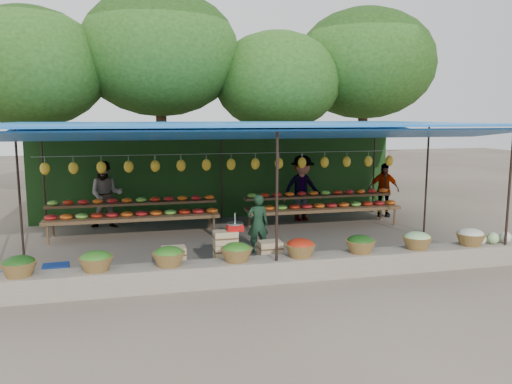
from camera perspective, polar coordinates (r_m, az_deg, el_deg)
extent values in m
plane|color=brown|center=(11.86, -1.52, -5.85)|extent=(60.00, 60.00, 0.00)
cube|color=slate|center=(9.23, 2.09, -8.79)|extent=(10.60, 0.55, 0.40)
cylinder|color=black|center=(8.81, 2.40, -1.61)|extent=(0.05, 0.05, 2.80)
cylinder|color=black|center=(11.12, 26.92, -0.40)|extent=(0.05, 0.05, 2.80)
cylinder|color=black|center=(11.59, -25.44, 0.03)|extent=(0.05, 0.05, 2.80)
cylinder|color=black|center=(13.43, 18.92, 1.47)|extent=(0.05, 0.05, 2.80)
cylinder|color=black|center=(14.42, -23.13, 1.71)|extent=(0.05, 0.05, 2.80)
cylinder|color=black|center=(14.42, -3.96, 2.38)|extent=(0.05, 0.05, 2.80)
cylinder|color=black|center=(15.93, 13.33, 2.76)|extent=(0.05, 0.05, 2.80)
cube|color=blue|center=(11.48, -1.58, 7.81)|extent=(10.80, 6.60, 0.04)
cube|color=blue|center=(9.54, 0.95, 6.56)|extent=(10.80, 2.19, 0.26)
cube|color=blue|center=(13.45, -3.37, 7.15)|extent=(10.80, 2.19, 0.26)
cylinder|color=#A6A7AC|center=(12.89, -2.87, 4.42)|extent=(9.60, 0.01, 0.01)
ellipsoid|color=yellow|center=(12.86, -22.98, 2.48)|extent=(0.23, 0.17, 0.30)
ellipsoid|color=yellow|center=(12.77, -20.13, 2.60)|extent=(0.23, 0.17, 0.30)
ellipsoid|color=yellow|center=(12.72, -17.25, 2.72)|extent=(0.23, 0.17, 0.30)
ellipsoid|color=yellow|center=(12.69, -14.35, 2.82)|extent=(0.23, 0.17, 0.30)
ellipsoid|color=yellow|center=(12.70, -11.45, 2.92)|extent=(0.23, 0.17, 0.30)
ellipsoid|color=yellow|center=(12.74, -8.56, 3.02)|extent=(0.23, 0.17, 0.30)
ellipsoid|color=yellow|center=(12.81, -5.69, 3.10)|extent=(0.23, 0.17, 0.30)
ellipsoid|color=yellow|center=(12.91, -2.86, 3.18)|extent=(0.23, 0.17, 0.30)
ellipsoid|color=yellow|center=(13.05, -0.08, 3.24)|extent=(0.23, 0.17, 0.30)
ellipsoid|color=yellow|center=(13.21, 2.64, 3.30)|extent=(0.23, 0.17, 0.30)
ellipsoid|color=yellow|center=(13.41, 5.28, 3.35)|extent=(0.23, 0.17, 0.30)
ellipsoid|color=yellow|center=(13.63, 7.84, 3.39)|extent=(0.23, 0.17, 0.30)
ellipsoid|color=yellow|center=(13.87, 10.32, 3.43)|extent=(0.23, 0.17, 0.30)
ellipsoid|color=yellow|center=(14.15, 12.71, 3.45)|extent=(0.23, 0.17, 0.30)
ellipsoid|color=yellow|center=(14.44, 15.00, 3.47)|extent=(0.23, 0.17, 0.30)
ellipsoid|color=#1A4512|center=(9.00, -25.52, -7.33)|extent=(0.52, 0.52, 0.23)
ellipsoid|color=#306E1D|center=(8.83, -17.82, -7.20)|extent=(0.52, 0.52, 0.23)
ellipsoid|color=#306E1D|center=(8.81, -9.96, -6.93)|extent=(0.52, 0.52, 0.23)
ellipsoid|color=#306E1D|center=(8.96, -2.24, -6.54)|extent=(0.52, 0.52, 0.23)
ellipsoid|color=#A6210D|center=(9.26, 5.10, -6.06)|extent=(0.52, 0.52, 0.23)
ellipsoid|color=#1A4512|center=(9.70, 11.86, -5.54)|extent=(0.52, 0.52, 0.23)
ellipsoid|color=#97CA7E|center=(10.27, 17.95, -4.99)|extent=(0.52, 0.52, 0.23)
ellipsoid|color=beige|center=(10.94, 23.33, -4.47)|extent=(0.52, 0.52, 0.23)
cube|color=#1D4318|center=(14.68, -4.12, 1.90)|extent=(10.60, 0.06, 2.50)
cylinder|color=#321D12|center=(17.34, -23.98, 4.65)|extent=(0.36, 0.36, 3.97)
ellipsoid|color=#1A390F|center=(17.38, -24.49, 12.82)|extent=(4.77, 4.77, 3.69)
cylinder|color=#321D12|center=(17.47, -10.72, 6.10)|extent=(0.36, 0.36, 4.48)
ellipsoid|color=#1A390F|center=(17.58, -10.98, 15.26)|extent=(5.39, 5.39, 4.17)
cylinder|color=#321D12|center=(17.85, 2.35, 5.06)|extent=(0.36, 0.36, 3.71)
ellipsoid|color=#1A390F|center=(17.86, 2.40, 12.51)|extent=(4.47, 4.47, 3.45)
cylinder|color=#321D12|center=(19.45, 12.05, 6.12)|extent=(0.36, 0.36, 4.35)
ellipsoid|color=#1A390F|center=(19.53, 12.30, 14.11)|extent=(5.24, 5.24, 4.05)
cube|color=#44311B|center=(12.77, -13.83, -2.75)|extent=(4.20, 0.95, 0.08)
cube|color=#44311B|center=(13.02, -13.87, -1.29)|extent=(4.20, 0.35, 0.06)
cylinder|color=#44311B|center=(12.60, -22.72, -4.49)|extent=(0.06, 0.06, 0.50)
cylinder|color=#44311B|center=(12.57, -4.85, -3.88)|extent=(0.06, 0.06, 0.50)
cylinder|color=#44311B|center=(13.37, -22.19, -3.73)|extent=(0.06, 0.06, 0.50)
cylinder|color=#44311B|center=(13.34, -5.38, -3.15)|extent=(0.06, 0.06, 0.50)
ellipsoid|color=#AC1A18|center=(12.76, -22.41, -2.71)|extent=(0.31, 0.26, 0.13)
ellipsoid|color=#6DB437|center=(13.15, -22.19, -1.18)|extent=(0.26, 0.22, 0.12)
ellipsoid|color=#D85513|center=(12.71, -20.85, -2.66)|extent=(0.31, 0.26, 0.13)
ellipsoid|color=#A6210D|center=(13.10, -20.68, -1.13)|extent=(0.26, 0.22, 0.12)
ellipsoid|color=#6DB437|center=(12.67, -19.28, -2.62)|extent=(0.31, 0.26, 0.13)
ellipsoid|color=#AC1A18|center=(13.07, -19.15, -1.08)|extent=(0.26, 0.22, 0.12)
ellipsoid|color=#A6210D|center=(12.64, -17.71, -2.57)|extent=(0.31, 0.26, 0.13)
ellipsoid|color=#D85513|center=(13.03, -17.62, -1.03)|extent=(0.26, 0.22, 0.12)
ellipsoid|color=#AC1A18|center=(12.62, -16.12, -2.51)|extent=(0.31, 0.26, 0.13)
ellipsoid|color=#AC1A18|center=(13.01, -16.09, -0.97)|extent=(0.26, 0.22, 0.12)
ellipsoid|color=#D85513|center=(12.61, -14.53, -2.46)|extent=(0.31, 0.26, 0.13)
ellipsoid|color=#D85513|center=(13.00, -14.55, -0.92)|extent=(0.26, 0.22, 0.12)
ellipsoid|color=#AC1A18|center=(12.60, -12.94, -2.40)|extent=(0.31, 0.26, 0.13)
ellipsoid|color=#6DB437|center=(13.00, -13.01, -0.87)|extent=(0.26, 0.22, 0.12)
ellipsoid|color=#D85513|center=(12.61, -11.35, -2.35)|extent=(0.31, 0.26, 0.13)
ellipsoid|color=#A6210D|center=(13.01, -11.47, -0.81)|extent=(0.26, 0.22, 0.12)
ellipsoid|color=#6DB437|center=(12.63, -9.76, -2.29)|extent=(0.31, 0.26, 0.13)
ellipsoid|color=#AC1A18|center=(13.02, -9.93, -0.75)|extent=(0.26, 0.22, 0.12)
ellipsoid|color=#A6210D|center=(12.66, -8.18, -2.23)|extent=(0.31, 0.26, 0.13)
ellipsoid|color=#D85513|center=(13.05, -8.39, -0.70)|extent=(0.26, 0.22, 0.12)
ellipsoid|color=#AC1A18|center=(12.69, -6.61, -2.16)|extent=(0.31, 0.26, 0.13)
ellipsoid|color=#AC1A18|center=(13.09, -6.87, -0.64)|extent=(0.26, 0.22, 0.12)
ellipsoid|color=#D85513|center=(12.74, -5.04, -2.10)|extent=(0.31, 0.26, 0.13)
ellipsoid|color=#D85513|center=(13.13, -5.35, -0.59)|extent=(0.26, 0.22, 0.12)
cube|color=#44311B|center=(13.68, 7.61, -1.83)|extent=(4.20, 0.95, 0.08)
cube|color=#44311B|center=(13.90, 7.19, -0.48)|extent=(4.20, 0.35, 0.06)
cylinder|color=#44311B|center=(12.77, 0.04, -3.64)|extent=(0.06, 0.06, 0.50)
cylinder|color=#44311B|center=(14.19, 15.55, -2.72)|extent=(0.06, 0.06, 0.50)
cylinder|color=#44311B|center=(13.54, -0.76, -2.94)|extent=(0.06, 0.06, 0.50)
cylinder|color=#44311B|center=(14.88, 14.06, -2.14)|extent=(0.06, 0.06, 0.50)
ellipsoid|color=#AC1A18|center=(12.95, 0.00, -1.89)|extent=(0.31, 0.26, 0.13)
ellipsoid|color=#6DB437|center=(13.34, -0.46, -0.40)|extent=(0.26, 0.22, 0.12)
ellipsoid|color=#D85513|center=(13.04, 1.49, -1.82)|extent=(0.31, 0.26, 0.13)
ellipsoid|color=#A6210D|center=(13.42, 1.00, -0.35)|extent=(0.26, 0.22, 0.12)
ellipsoid|color=#6DB437|center=(13.13, 2.97, -1.75)|extent=(0.31, 0.26, 0.13)
ellipsoid|color=#AC1A18|center=(13.51, 2.43, -0.29)|extent=(0.26, 0.22, 0.12)
ellipsoid|color=#A6210D|center=(13.24, 4.42, -1.69)|extent=(0.31, 0.26, 0.13)
ellipsoid|color=#D85513|center=(13.61, 3.85, -0.24)|extent=(0.26, 0.22, 0.12)
ellipsoid|color=#AC1A18|center=(13.35, 5.85, -1.62)|extent=(0.31, 0.26, 0.13)
ellipsoid|color=#AC1A18|center=(13.72, 5.24, -0.19)|extent=(0.26, 0.22, 0.12)
ellipsoid|color=#D85513|center=(13.47, 7.25, -1.55)|extent=(0.31, 0.26, 0.13)
ellipsoid|color=#D85513|center=(13.84, 6.61, -0.13)|extent=(0.26, 0.22, 0.12)
ellipsoid|color=#AC1A18|center=(13.59, 8.63, -1.49)|extent=(0.31, 0.26, 0.13)
ellipsoid|color=#6DB437|center=(13.96, 7.96, -0.08)|extent=(0.26, 0.22, 0.12)
ellipsoid|color=#D85513|center=(13.73, 9.99, -1.42)|extent=(0.31, 0.26, 0.13)
ellipsoid|color=#A6210D|center=(14.09, 9.29, -0.03)|extent=(0.26, 0.22, 0.12)
ellipsoid|color=#6DB437|center=(13.87, 11.31, -1.35)|extent=(0.31, 0.26, 0.13)
ellipsoid|color=#AC1A18|center=(14.23, 10.59, 0.02)|extent=(0.26, 0.22, 0.12)
ellipsoid|color=#A6210D|center=(14.02, 12.61, -1.29)|extent=(0.31, 0.26, 0.13)
ellipsoid|color=#D85513|center=(14.38, 11.86, 0.07)|extent=(0.26, 0.22, 0.12)
ellipsoid|color=#AC1A18|center=(14.18, 13.88, -1.23)|extent=(0.31, 0.26, 0.13)
ellipsoid|color=#AC1A18|center=(14.53, 13.11, 0.12)|extent=(0.26, 0.22, 0.12)
ellipsoid|color=#D85513|center=(14.34, 15.12, -1.16)|extent=(0.31, 0.26, 0.13)
ellipsoid|color=#D85513|center=(14.69, 14.33, 0.16)|extent=(0.26, 0.22, 0.12)
cube|color=tan|center=(9.75, -9.35, -8.42)|extent=(0.46, 0.35, 0.25)
cube|color=tan|center=(9.68, -9.38, -6.95)|extent=(0.46, 0.35, 0.25)
cube|color=tan|center=(9.86, -3.49, -8.11)|extent=(0.46, 0.35, 0.25)
cube|color=tan|center=(9.79, -3.50, -6.66)|extent=(0.46, 0.35, 0.25)
cube|color=tan|center=(9.73, -3.52, -5.18)|extent=(0.46, 0.35, 0.25)
cube|color=tan|center=(10.05, 1.62, -7.78)|extent=(0.46, 0.35, 0.25)
cube|color=tan|center=(9.98, 1.62, -6.35)|extent=(0.46, 0.35, 0.25)
cube|color=red|center=(9.72, -2.41, -4.06)|extent=(0.30, 0.26, 0.12)
cylinder|color=#A6A7AC|center=(9.70, -2.42, -3.62)|extent=(0.32, 0.32, 0.03)
cylinder|color=#A6A7AC|center=(9.68, -2.42, -3.06)|extent=(0.03, 0.03, 0.22)
imported|color=#183521|center=(10.91, 0.21, -3.63)|extent=(0.48, 0.33, 1.29)
imported|color=slate|center=(13.89, -16.76, -0.30)|extent=(0.92, 0.74, 1.80)
imported|color=slate|center=(14.28, 5.29, 0.43)|extent=(1.30, 0.87, 1.87)
imported|color=slate|center=(15.31, 14.36, 0.24)|extent=(1.00, 0.58, 1.60)
cube|color=navy|center=(9.94, -25.72, -8.79)|extent=(0.54, 0.48, 0.27)
cube|color=navy|center=(9.98, -21.87, -8.46)|extent=(0.48, 0.36, 0.28)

